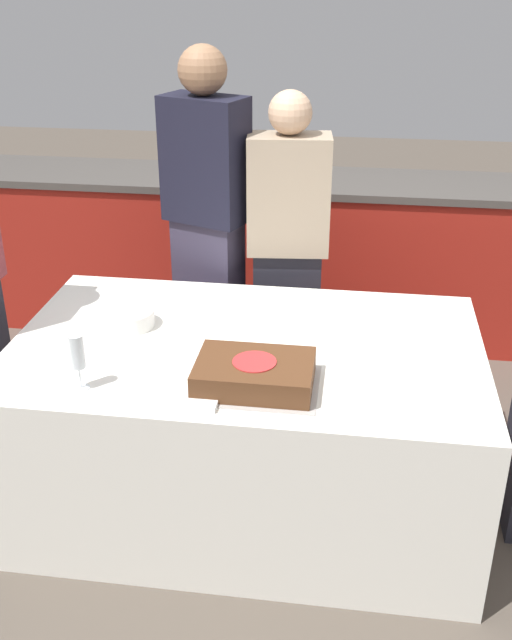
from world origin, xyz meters
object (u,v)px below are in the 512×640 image
at_px(cake, 254,374).
at_px(person_standing_back, 207,229).
at_px(wine_glass, 77,353).
at_px(plate_stack, 130,318).
at_px(person_cutting_cake, 287,255).

xyz_separation_m(cake, person_standing_back, (-0.38, 1.07, 0.13)).
distance_m(cake, wine_glass, 0.59).
relative_size(plate_stack, wine_glass, 0.97).
bearing_deg(plate_stack, wine_glass, -93.01).
bearing_deg(cake, plate_stack, 145.26).
relative_size(cake, wine_glass, 2.16).
distance_m(cake, plate_stack, 0.67).
bearing_deg(person_cutting_cake, person_standing_back, -5.60).
bearing_deg(plate_stack, person_standing_back, 75.67).
height_order(cake, person_standing_back, person_standing_back).
height_order(wine_glass, person_standing_back, person_standing_back).
bearing_deg(plate_stack, cake, -34.74).
distance_m(plate_stack, wine_glass, 0.49).
xyz_separation_m(cake, person_cutting_cake, (0.00, 1.07, 0.02)).
distance_m(cake, person_cutting_cake, 1.07).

